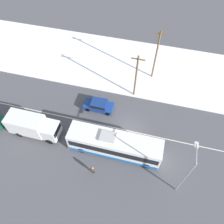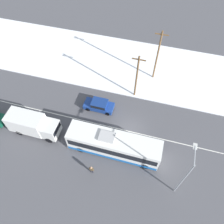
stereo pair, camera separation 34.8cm
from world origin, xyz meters
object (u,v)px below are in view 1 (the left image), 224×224
Objects in this scene: city_bus at (115,145)px; utility_pole_roadside at (136,76)px; utility_pole_snowlot at (156,55)px; sedan_car at (99,105)px; box_truck at (32,125)px; pedestrian_at_stop at (93,170)px; streetlamp at (188,171)px.

city_bus is 1.51× the size of utility_pole_roadside.
utility_pole_snowlot reaches higher than city_bus.
city_bus is 2.67× the size of sedan_car.
city_bus reaches higher than box_truck.
pedestrian_at_stop is (8.91, -3.37, -0.69)m from box_truck.
pedestrian_at_stop is 18.01m from utility_pole_snowlot.
utility_pole_snowlot is at bearing 79.22° from city_bus.
city_bus is 9.76m from utility_pole_roadside.
box_truck is 9.07m from sedan_car.
utility_pole_snowlot reaches higher than utility_pole_roadside.
utility_pole_snowlot is at bearing 46.10° from box_truck.
city_bus is 6.90m from sedan_car.
utility_pole_roadside is at bearing 79.78° from pedestrian_at_stop.
sedan_car is at bearing -139.02° from utility_pole_roadside.
sedan_car is at bearing 102.10° from pedestrian_at_stop.
city_bus is 14.32m from utility_pole_snowlot.
box_truck reaches higher than pedestrian_at_stop.
sedan_car is 2.65× the size of pedestrian_at_stop.
pedestrian_at_stop is at bearing -104.24° from utility_pole_snowlot.
box_truck is 1.57× the size of sedan_car.
streetlamp is at bearing -72.56° from utility_pole_snowlot.
utility_pole_roadside reaches higher than sedan_car.
pedestrian_at_stop is at bearing -100.22° from utility_pole_roadside.
city_bus is 3.81m from pedestrian_at_stop.
box_truck is 9.55m from pedestrian_at_stop.
pedestrian_at_stop is 0.21× the size of streetlamp.
city_bus is at bearing 162.20° from streetlamp.
pedestrian_at_stop is 0.21× the size of utility_pole_roadside.
streetlamp is 17.09m from utility_pole_snowlot.
city_bus is at bearing -0.17° from box_truck.
utility_pole_roadside is at bearing 120.90° from streetlamp.
streetlamp is at bearing 144.11° from sedan_car.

